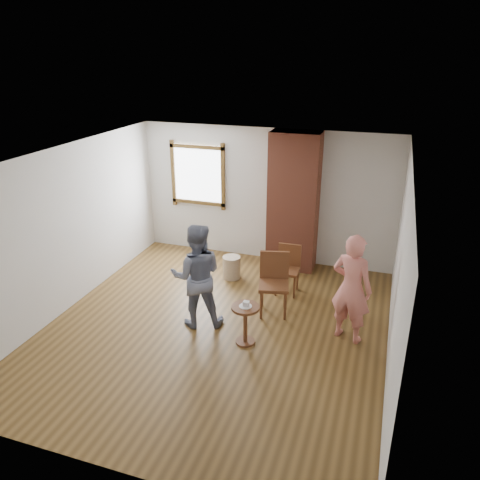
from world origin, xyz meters
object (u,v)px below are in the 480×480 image
person_pink (351,288)px  stoneware_crock (232,267)px  dining_chair_right (288,266)px  dining_chair_left (274,280)px  man (197,276)px  side_table (245,318)px

person_pink → stoneware_crock: bearing=-11.3°
stoneware_crock → dining_chair_right: bearing=-8.9°
dining_chair_left → man: 1.27m
dining_chair_left → person_pink: (1.22, -0.41, 0.26)m
dining_chair_left → side_table: size_ratio=1.65×
man → person_pink: person_pink is taller
dining_chair_left → person_pink: 1.32m
person_pink → dining_chair_left: bearing=0.3°
dining_chair_right → side_table: dining_chair_right is taller
dining_chair_left → side_table: dining_chair_left is taller
stoneware_crock → side_table: 2.09m
dining_chair_left → side_table: bearing=-112.3°
dining_chair_left → dining_chair_right: 0.72m
dining_chair_right → side_table: (-0.22, -1.72, -0.07)m
stoneware_crock → person_pink: bearing=-29.9°
person_pink → man: bearing=27.0°
dining_chair_left → dining_chair_right: size_ratio=1.17×
side_table → person_pink: (1.38, 0.59, 0.41)m
stoneware_crock → dining_chair_right: size_ratio=0.49×
side_table → dining_chair_right: bearing=82.6°
stoneware_crock → dining_chair_right: (1.09, -0.17, 0.26)m
dining_chair_left → person_pink: size_ratio=0.61×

